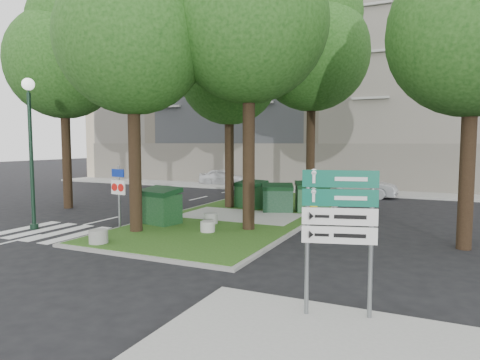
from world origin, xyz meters
The scene contains 26 objects.
ground centered at (0.00, 0.00, 0.00)m, with size 120.00×120.00×0.00m, color black.
median_island centered at (0.50, 8.00, 0.06)m, with size 6.00×16.00×0.12m, color #264E16.
median_kerb centered at (0.50, 8.00, 0.05)m, with size 6.30×16.30×0.10m, color gray.
sidewalk_corner centered at (6.50, -3.50, 0.06)m, with size 5.00×4.00×0.12m, color #999993.
building_sidewalk centered at (0.00, 18.50, 0.06)m, with size 42.00×3.00×0.12m, color #999993.
zebra_crossing centered at (-3.75, 1.50, 0.01)m, with size 5.00×3.00×0.01m, color silver.
apartment_building centered at (0.00, 26.00, 8.00)m, with size 41.00×12.00×16.00m, color beige.
tree_median_near_left centered at (-1.41, 2.56, 7.32)m, with size 5.20×5.20×10.53m.
tree_median_near_right centered at (2.09, 4.56, 7.99)m, with size 5.60×5.60×11.46m.
tree_median_mid centered at (-0.91, 9.06, 6.98)m, with size 4.80×4.80×9.99m.
tree_median_far centered at (2.29, 12.06, 8.32)m, with size 5.80×5.80×11.93m.
tree_street_left centered at (-8.41, 6.06, 7.65)m, with size 5.40×5.40×11.00m.
tree_street_right centered at (9.09, 5.06, 6.98)m, with size 5.00×5.00×10.06m.
dumpster_a centered at (-1.58, 4.06, 0.80)m, with size 1.71×1.36×1.42m.
dumpster_b centered at (0.02, 9.30, 0.76)m, with size 1.69×1.43×1.33m.
dumpster_c centered at (1.62, 8.67, 0.74)m, with size 1.65×1.42×1.29m.
dumpster_d centered at (3.00, 9.46, 0.78)m, with size 1.77×1.55×1.37m.
bollard_left centered at (-1.38, 0.50, 0.33)m, with size 0.58×0.58×0.42m, color gray.
bollard_right centered at (0.89, 3.44, 0.30)m, with size 0.51×0.51×0.37m, color #ACABA6.
bollard_mid centered at (0.22, 4.87, 0.32)m, with size 0.56×0.56×0.40m, color gray.
litter_bin centered at (3.20, 8.89, 0.48)m, with size 0.41×0.41×0.71m, color yellow.
street_lamp centered at (-5.59, 1.61, 3.54)m, with size 0.45×0.45×5.63m.
traffic_sign_pole centered at (-2.56, 2.86, 1.56)m, with size 0.73×0.14×2.43m.
directional_sign centered at (6.62, -2.00, 1.88)m, with size 1.29×0.41×2.65m.
car_white centered at (-6.70, 19.50, 0.63)m, with size 1.48×3.69×1.26m, color white.
car_silver centered at (4.13, 16.50, 0.66)m, with size 1.39×3.99×1.32m, color #AAADB3.
Camera 1 is at (8.18, -9.59, 3.26)m, focal length 32.00 mm.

